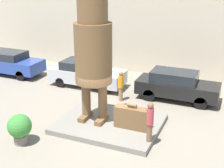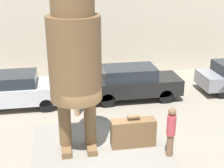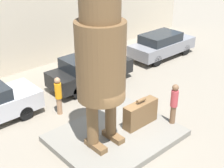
# 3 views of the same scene
# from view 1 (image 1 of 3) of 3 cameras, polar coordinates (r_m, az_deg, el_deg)

# --- Properties ---
(ground_plane) EXTENTS (60.00, 60.00, 0.00)m
(ground_plane) POSITION_cam_1_polar(r_m,az_deg,el_deg) (14.78, -0.44, -7.69)
(ground_plane) COLOR gray
(pedestal) EXTENTS (4.67, 3.68, 0.24)m
(pedestal) POSITION_cam_1_polar(r_m,az_deg,el_deg) (14.73, -0.44, -7.28)
(pedestal) COLOR slate
(pedestal) RESTS_ON ground_plane
(building_backdrop) EXTENTS (28.00, 0.60, 6.86)m
(building_backdrop) POSITION_cam_1_polar(r_m,az_deg,el_deg) (21.51, 8.77, 10.65)
(building_backdrop) COLOR beige
(building_backdrop) RESTS_ON ground_plane
(statue_figure) EXTENTS (1.67, 1.67, 6.16)m
(statue_figure) POSITION_cam_1_polar(r_m,az_deg,el_deg) (13.68, -3.47, 7.20)
(statue_figure) COLOR brown
(statue_figure) RESTS_ON pedestal
(giant_suitcase) EXTENTS (1.55, 0.45, 1.18)m
(giant_suitcase) POSITION_cam_1_polar(r_m,az_deg,el_deg) (13.92, 3.61, -6.18)
(giant_suitcase) COLOR brown
(giant_suitcase) RESTS_ON pedestal
(tourist) EXTENTS (0.30, 0.30, 1.74)m
(tourist) POSITION_cam_1_polar(r_m,az_deg,el_deg) (12.76, 6.95, -6.63)
(tourist) COLOR brown
(tourist) RESTS_ON pedestal
(parked_car_blue) EXTENTS (4.64, 1.81, 1.64)m
(parked_car_blue) POSITION_cam_1_polar(r_m,az_deg,el_deg) (22.79, -18.21, 3.79)
(parked_car_blue) COLOR #284293
(parked_car_blue) RESTS_ON ground_plane
(parked_car_silver) EXTENTS (4.72, 1.80, 1.62)m
(parked_car_silver) POSITION_cam_1_polar(r_m,az_deg,el_deg) (19.48, -4.74, 1.98)
(parked_car_silver) COLOR #B7B7BC
(parked_car_silver) RESTS_ON ground_plane
(parked_car_black) EXTENTS (4.52, 1.71, 1.66)m
(parked_car_black) POSITION_cam_1_polar(r_m,az_deg,el_deg) (17.70, 11.72, -0.21)
(parked_car_black) COLOR black
(parked_car_black) RESTS_ON ground_plane
(planter_pot) EXTENTS (1.01, 1.01, 1.32)m
(planter_pot) POSITION_cam_1_polar(r_m,az_deg,el_deg) (13.63, -16.52, -7.64)
(planter_pot) COLOR #70665B
(planter_pot) RESTS_ON ground_plane
(worker_hivis) EXTENTS (0.30, 0.30, 1.76)m
(worker_hivis) POSITION_cam_1_polar(r_m,az_deg,el_deg) (17.14, 1.61, -0.12)
(worker_hivis) COLOR #A87A56
(worker_hivis) RESTS_ON ground_plane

